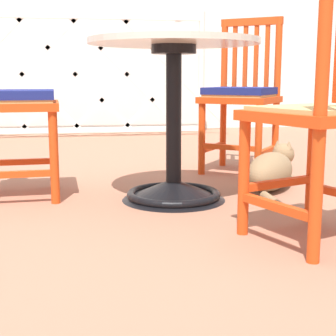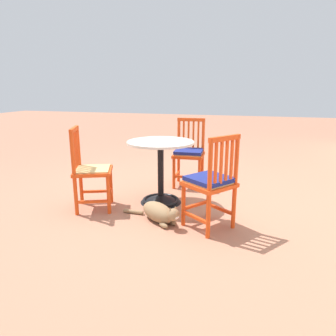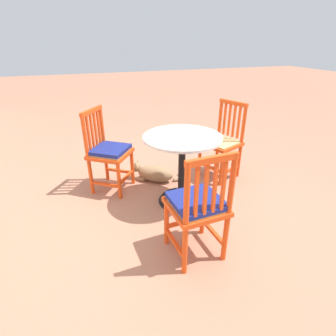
% 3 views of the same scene
% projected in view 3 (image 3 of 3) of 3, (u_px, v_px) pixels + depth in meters
% --- Properties ---
extents(ground_plane, '(24.00, 24.00, 0.00)m').
position_uv_depth(ground_plane, '(189.00, 203.00, 2.78)').
color(ground_plane, '#A36B51').
extents(cafe_table, '(0.76, 0.76, 0.73)m').
position_uv_depth(cafe_table, '(181.00, 177.00, 2.69)').
color(cafe_table, black).
rests_on(cafe_table, ground_plane).
extents(orange_chair_by_planter, '(0.42, 0.42, 0.91)m').
position_uv_depth(orange_chair_by_planter, '(198.00, 206.00, 1.94)').
color(orange_chair_by_planter, '#D64214').
rests_on(orange_chair_by_planter, ground_plane).
extents(orange_chair_tucked_in, '(0.52, 0.52, 0.91)m').
position_uv_depth(orange_chair_tucked_in, '(222.00, 143.00, 3.16)').
color(orange_chair_tucked_in, '#D64214').
rests_on(orange_chair_tucked_in, ground_plane).
extents(orange_chair_facing_out, '(0.56, 0.56, 0.91)m').
position_uv_depth(orange_chair_facing_out, '(108.00, 152.00, 2.87)').
color(orange_chair_facing_out, '#D64214').
rests_on(orange_chair_facing_out, ground_plane).
extents(tabby_cat, '(0.42, 0.69, 0.23)m').
position_uv_depth(tabby_cat, '(152.00, 173.00, 3.19)').
color(tabby_cat, '#8E704C').
rests_on(tabby_cat, ground_plane).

